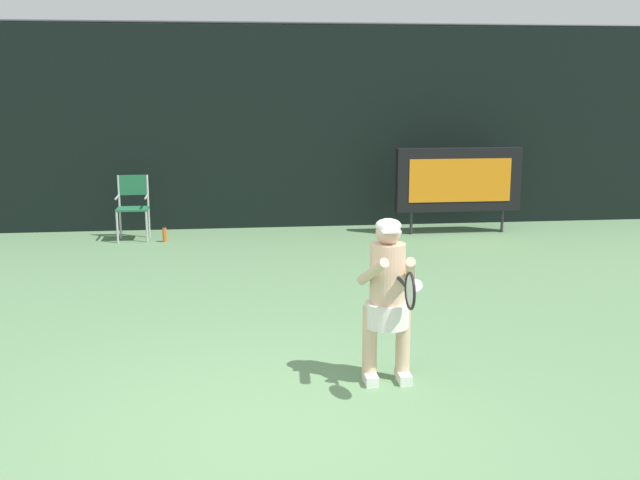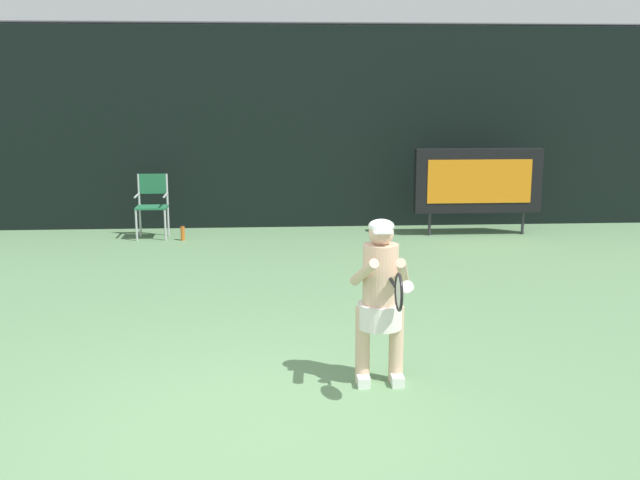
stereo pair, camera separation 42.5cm
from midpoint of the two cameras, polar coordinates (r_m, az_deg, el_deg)
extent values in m
cube|color=#5F885B|center=(6.17, -3.06, -13.74)|extent=(18.00, 22.00, 0.02)
cube|color=black|center=(14.10, -3.62, 8.19)|extent=(18.00, 0.12, 3.60)
cylinder|color=#38383D|center=(14.11, -3.71, 15.63)|extent=(18.00, 0.05, 0.05)
cube|color=black|center=(13.71, 12.41, 4.28)|extent=(2.20, 0.20, 1.10)
cube|color=orange|center=(13.61, 12.53, 4.22)|extent=(1.80, 0.01, 0.75)
cylinder|color=#2D2D33|center=(13.62, 8.94, 1.17)|extent=(0.05, 0.05, 0.40)
cylinder|color=#2D2D33|center=(14.07, 15.51, 1.22)|extent=(0.05, 0.05, 0.40)
cylinder|color=#B7B7BC|center=(13.29, -12.45, 1.04)|extent=(0.04, 0.04, 0.52)
cylinder|color=#B7B7BC|center=(13.23, -10.40, 1.07)|extent=(0.04, 0.04, 0.52)
cylinder|color=#B7B7BC|center=(13.68, -12.21, 1.35)|extent=(0.04, 0.04, 0.52)
cylinder|color=#B7B7BC|center=(13.62, -10.21, 1.38)|extent=(0.04, 0.04, 0.52)
cube|color=#206540|center=(13.41, -11.37, 2.37)|extent=(0.52, 0.44, 0.03)
cylinder|color=#B7B7BC|center=(13.60, -12.30, 3.59)|extent=(0.04, 0.04, 0.56)
cylinder|color=#B7B7BC|center=(13.54, -10.30, 3.63)|extent=(0.04, 0.04, 0.56)
cube|color=#206540|center=(13.55, -11.32, 4.07)|extent=(0.48, 0.02, 0.34)
cylinder|color=#B7B7BC|center=(13.41, -12.42, 3.22)|extent=(0.04, 0.44, 0.04)
cylinder|color=#B7B7BC|center=(13.35, -10.38, 3.26)|extent=(0.04, 0.44, 0.04)
cylinder|color=#CC6322|center=(13.20, -9.15, 0.48)|extent=(0.07, 0.07, 0.24)
cylinder|color=black|center=(13.18, -9.17, 1.05)|extent=(0.03, 0.03, 0.03)
cube|color=white|center=(6.98, 4.94, -10.16)|extent=(0.11, 0.26, 0.09)
cube|color=white|center=(7.03, 7.39, -10.05)|extent=(0.11, 0.26, 0.09)
cylinder|color=#DBB293|center=(6.92, 4.92, -7.70)|extent=(0.13, 0.13, 0.69)
cylinder|color=#DBB293|center=(6.98, 7.37, -7.61)|extent=(0.13, 0.13, 0.69)
cylinder|color=white|center=(6.87, 6.20, -5.53)|extent=(0.39, 0.39, 0.22)
cylinder|color=#DBB293|center=(6.77, 6.26, -2.65)|extent=(0.31, 0.31, 0.56)
sphere|color=#DBB293|center=(6.69, 6.33, 0.50)|extent=(0.22, 0.22, 0.22)
ellipsoid|color=white|center=(6.68, 6.35, 1.01)|extent=(0.22, 0.22, 0.12)
cube|color=white|center=(6.59, 6.49, 0.57)|extent=(0.17, 0.12, 0.02)
cylinder|color=#DBB293|center=(6.57, 5.11, -2.40)|extent=(0.20, 0.50, 0.33)
cylinder|color=#DBB293|center=(6.62, 7.93, -2.34)|extent=(0.20, 0.50, 0.33)
cylinder|color=white|center=(6.54, 8.29, -3.47)|extent=(0.13, 0.12, 0.12)
cylinder|color=black|center=(6.53, 7.23, -3.12)|extent=(0.03, 0.28, 0.03)
torus|color=black|center=(6.24, 7.76, -3.83)|extent=(0.02, 0.31, 0.31)
ellipsoid|color=silver|center=(6.24, 7.76, -3.83)|extent=(0.01, 0.26, 0.26)
camera|label=1|loc=(0.21, -88.56, 0.30)|focal=43.56mm
camera|label=2|loc=(0.21, 91.44, -0.30)|focal=43.56mm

